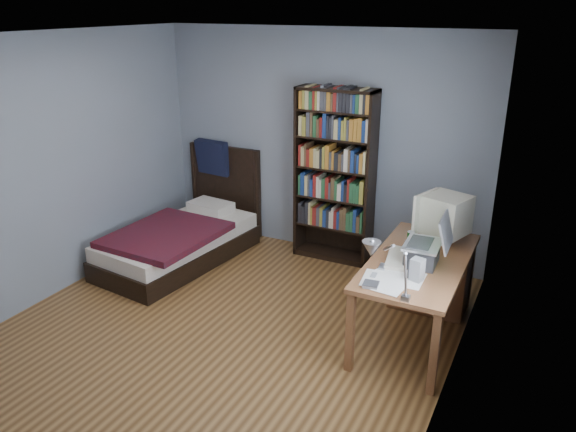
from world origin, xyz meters
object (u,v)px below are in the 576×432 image
at_px(bed, 183,237).
at_px(laptop, 424,251).
at_px(bookshelf, 334,176).
at_px(crt_monitor, 444,215).
at_px(speaker, 417,270).
at_px(desk, 428,273).
at_px(soda_can, 411,239).
at_px(keyboard, 398,258).
at_px(desk_lamp, 378,254).

bearing_deg(bed, laptop, -9.72).
xyz_separation_m(bookshelf, bed, (-1.49, -0.79, -0.70)).
relative_size(crt_monitor, laptop, 1.08).
bearing_deg(crt_monitor, speaker, -89.99).
relative_size(laptop, speaker, 2.45).
bearing_deg(desk, laptop, -84.04).
height_order(crt_monitor, soda_can, crt_monitor).
bearing_deg(desk, bed, -179.54).
relative_size(crt_monitor, keyboard, 1.08).
distance_m(laptop, desk_lamp, 1.08).
relative_size(keyboard, soda_can, 3.61).
distance_m(keyboard, speaker, 0.38).
relative_size(speaker, bookshelf, 0.10).
bearing_deg(keyboard, desk, 63.42).
xyz_separation_m(desk, speaker, (0.07, -0.81, 0.41)).
bearing_deg(bookshelf, soda_can, -40.16).
distance_m(laptop, bed, 2.90).
relative_size(crt_monitor, bed, 0.23).
bearing_deg(speaker, soda_can, 122.49).
relative_size(desk, laptop, 3.45).
height_order(laptop, keyboard, laptop).
height_order(keyboard, bed, bed).
xyz_separation_m(speaker, bed, (-2.82, 0.78, -0.56)).
distance_m(speaker, bed, 2.98).
distance_m(soda_can, bed, 2.66).
bearing_deg(bed, crt_monitor, 1.66).
relative_size(desk_lamp, bed, 0.30).
relative_size(desk, speaker, 8.45).
xyz_separation_m(crt_monitor, soda_can, (-0.22, -0.22, -0.18)).
relative_size(speaker, soda_can, 1.47).
bearing_deg(laptop, crt_monitor, 87.89).
relative_size(desk, keyboard, 3.45).
distance_m(bookshelf, bed, 1.83).
height_order(desk, crt_monitor, crt_monitor).
xyz_separation_m(desk, keyboard, (-0.16, -0.51, 0.33)).
distance_m(desk, bookshelf, 1.57).
bearing_deg(laptop, bookshelf, 135.73).
height_order(desk_lamp, soda_can, desk_lamp).
relative_size(desk, bed, 0.75).
distance_m(crt_monitor, bookshelf, 1.50).
relative_size(speaker, bed, 0.09).
height_order(keyboard, soda_can, soda_can).
xyz_separation_m(speaker, soda_can, (-0.22, 0.64, -0.03)).
xyz_separation_m(keyboard, bed, (-2.59, 0.49, -0.48)).
bearing_deg(bed, desk, 0.46).
xyz_separation_m(desk, crt_monitor, (0.07, 0.06, 0.56)).
height_order(crt_monitor, keyboard, crt_monitor).
distance_m(laptop, soda_can, 0.40).
bearing_deg(keyboard, bed, 159.54).
xyz_separation_m(desk_lamp, bed, (-2.71, 1.49, -0.96)).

